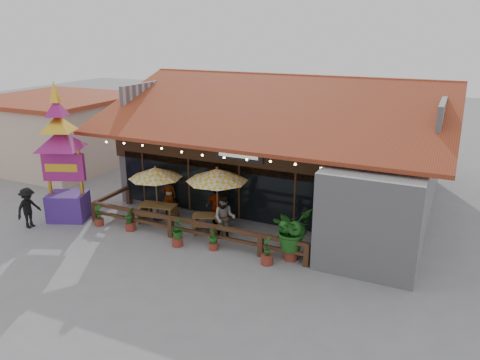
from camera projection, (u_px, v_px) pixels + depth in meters
The scene contains 19 objects.
ground at pixel (231, 244), 18.72m from camera, with size 100.00×100.00×0.00m, color gray.
restaurant_building at pixel (293, 153), 23.62m from camera, with size 15.50×14.73×6.09m.
patio_railing at pixel (179, 222), 19.21m from camera, with size 10.00×2.60×0.92m.
neighbor_building at pixel (59, 130), 29.30m from camera, with size 8.40×8.40×4.22m.
umbrella_left at pixel (155, 173), 20.38m from camera, with size 2.75×2.75×2.53m.
umbrella_right at pixel (217, 175), 19.29m from camera, with size 3.26×3.26×2.80m.
picnic_table_left at pixel (158, 210), 20.77m from camera, with size 1.81×1.63×0.78m.
picnic_table_right at pixel (211, 220), 19.78m from camera, with size 1.89×1.78×0.72m.
thai_sign_tower at pixel (61, 143), 20.04m from camera, with size 3.19×3.19×6.64m.
tropical_plant at pixel (292, 230), 17.10m from camera, with size 1.77×1.87×2.06m.
diner_a at pixel (169, 196), 21.37m from camera, with size 0.65×0.43×1.79m, color #3C2313.
diner_b at pixel (224, 218), 18.84m from camera, with size 0.91×0.71×1.87m, color #3C2313.
diner_c at pixel (217, 207), 20.06m from camera, with size 1.06×0.44×1.80m, color #3C2313.
pedestrian at pixel (28, 208), 19.99m from camera, with size 1.16×0.66×1.79m, color black.
planter_a at pixel (99, 217), 20.33m from camera, with size 0.40×0.38×0.94m.
planter_b at pixel (130, 220), 19.81m from camera, with size 0.47×0.50×1.05m.
planter_c at pixel (177, 232), 18.34m from camera, with size 0.85×0.83×1.06m.
planter_d at pixel (213, 240), 18.08m from camera, with size 0.45×0.45×0.88m.
planter_e at pixel (267, 253), 16.95m from camera, with size 0.45×0.46×1.10m.
Camera 1 is at (7.59, -15.23, 8.20)m, focal length 35.00 mm.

